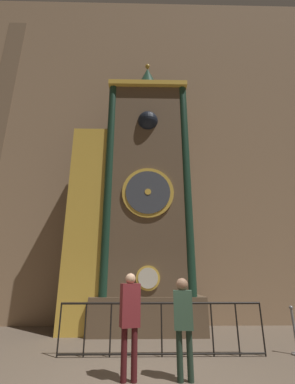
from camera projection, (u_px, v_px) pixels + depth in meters
name	position (u px, v px, depth m)	size (l,w,h in m)	color
cathedral_back_wall	(141.00, 133.00, 11.77)	(24.00, 0.32, 15.95)	#997A5B
clock_tower	(136.00, 199.00, 9.39)	(4.55, 1.82, 10.61)	brown
railing_fence	(162.00, 326.00, 5.90)	(4.71, 0.05, 1.13)	black
visitor_near	(130.00, 314.00, 4.68)	(0.39, 0.31, 1.77)	#461518
visitor_far	(183.00, 316.00, 4.68)	(0.36, 0.26, 1.68)	#213427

